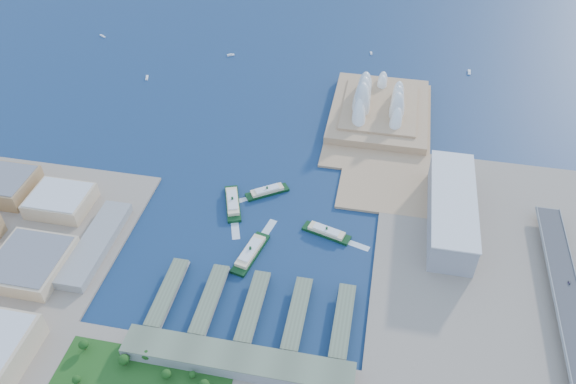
% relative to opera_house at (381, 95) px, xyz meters
% --- Properties ---
extents(ground, '(3000.00, 3000.00, 0.00)m').
position_rel_opera_house_xyz_m(ground, '(-105.00, -280.00, -32.00)').
color(ground, '#0F224A').
rests_on(ground, ground).
extents(east_land, '(240.00, 500.00, 3.00)m').
position_rel_opera_house_xyz_m(east_land, '(135.00, -330.00, -30.50)').
color(east_land, gray).
rests_on(east_land, ground).
extents(peninsula, '(135.00, 220.00, 3.00)m').
position_rel_opera_house_xyz_m(peninsula, '(2.50, -20.00, -30.50)').
color(peninsula, tan).
rests_on(peninsula, ground).
extents(opera_house, '(134.00, 180.00, 58.00)m').
position_rel_opera_house_xyz_m(opera_house, '(0.00, 0.00, 0.00)').
color(opera_house, white).
rests_on(opera_house, peninsula).
extents(toaster_building, '(45.00, 155.00, 35.00)m').
position_rel_opera_house_xyz_m(toaster_building, '(90.00, -200.00, -11.50)').
color(toaster_building, gray).
rests_on(toaster_building, east_land).
extents(expressway, '(26.00, 340.00, 11.85)m').
position_rel_opera_house_xyz_m(expressway, '(195.00, -340.00, -23.07)').
color(expressway, gray).
rests_on(expressway, east_land).
extents(ferry_wharves, '(184.00, 90.00, 9.30)m').
position_rel_opera_house_xyz_m(ferry_wharves, '(-91.00, -355.00, -27.35)').
color(ferry_wharves, '#5B674E').
rests_on(ferry_wharves, ground).
extents(terminal_building, '(200.00, 28.00, 12.00)m').
position_rel_opera_house_xyz_m(terminal_building, '(-90.00, -415.00, -23.00)').
color(terminal_building, gray).
rests_on(terminal_building, south_land).
extents(ferry_a, '(33.91, 61.23, 11.26)m').
position_rel_opera_house_xyz_m(ferry_a, '(-149.17, -216.46, -26.37)').
color(ferry_a, '#0C3314').
rests_on(ferry_a, ground).
extents(ferry_b, '(49.60, 39.23, 9.65)m').
position_rel_opera_house_xyz_m(ferry_b, '(-115.19, -189.29, -27.18)').
color(ferry_b, '#0C3314').
rests_on(ferry_b, ground).
extents(ferry_c, '(28.73, 63.20, 11.59)m').
position_rel_opera_house_xyz_m(ferry_c, '(-110.60, -287.09, -26.21)').
color(ferry_c, '#0C3314').
rests_on(ferry_c, ground).
extents(ferry_d, '(54.62, 27.77, 10.01)m').
position_rel_opera_house_xyz_m(ferry_d, '(-38.14, -241.93, -26.99)').
color(ferry_d, '#0C3314').
rests_on(ferry_d, ground).
extents(boat_a, '(7.06, 13.85, 2.59)m').
position_rel_opera_house_xyz_m(boat_a, '(-353.21, 33.75, -30.70)').
color(boat_a, white).
rests_on(boat_a, ground).
extents(boat_b, '(12.06, 8.09, 3.08)m').
position_rel_opera_house_xyz_m(boat_b, '(-247.58, 128.18, -30.46)').
color(boat_b, white).
rests_on(boat_b, ground).
extents(boat_c, '(4.58, 13.90, 3.09)m').
position_rel_opera_house_xyz_m(boat_c, '(128.03, 145.58, -30.45)').
color(boat_c, white).
rests_on(boat_c, ground).
extents(boat_d, '(13.47, 10.16, 2.37)m').
position_rel_opera_house_xyz_m(boat_d, '(-481.39, 152.51, -30.82)').
color(boat_d, white).
rests_on(boat_d, ground).
extents(boat_e, '(4.46, 9.93, 2.35)m').
position_rel_opera_house_xyz_m(boat_e, '(-25.48, 178.80, -30.82)').
color(boat_e, white).
rests_on(boat_e, ground).
extents(car_c, '(1.92, 4.72, 1.37)m').
position_rel_opera_house_xyz_m(car_c, '(199.00, -276.40, -16.46)').
color(car_c, slate).
rests_on(car_c, expressway).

